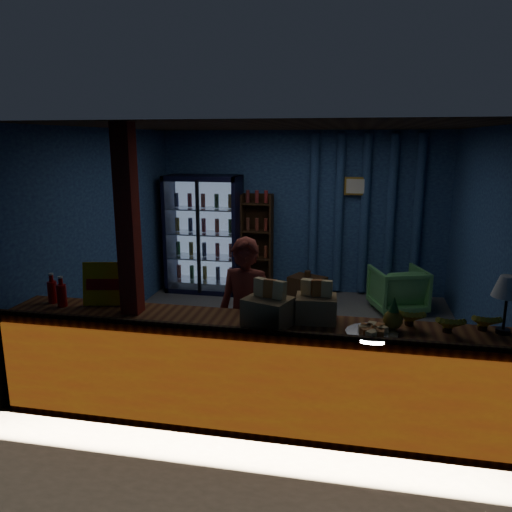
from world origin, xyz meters
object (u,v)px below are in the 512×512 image
at_px(table_lamp, 508,289).
at_px(pastry_tray, 372,332).
at_px(green_chair, 398,289).
at_px(shopkeeper, 246,318).

bearing_deg(table_lamp, pastry_tray, -167.11).
bearing_deg(green_chair, table_lamp, 81.14).
bearing_deg(pastry_tray, shopkeeper, 151.43).
distance_m(shopkeeper, pastry_tray, 1.34).
bearing_deg(shopkeeper, green_chair, 66.17).
relative_size(pastry_tray, table_lamp, 0.88).
bearing_deg(green_chair, pastry_tray, 63.42).
xyz_separation_m(shopkeeper, pastry_tray, (1.16, -0.63, 0.19)).
height_order(green_chair, table_lamp, table_lamp).
bearing_deg(shopkeeper, table_lamp, -3.51).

